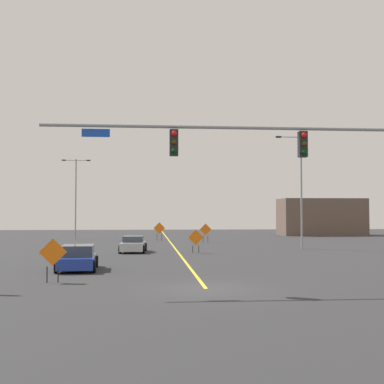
% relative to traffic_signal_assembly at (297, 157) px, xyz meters
% --- Properties ---
extents(ground, '(157.20, 157.20, 0.00)m').
position_rel_traffic_signal_assembly_xyz_m(ground, '(-3.71, 0.01, -5.29)').
color(ground, '#2D2D30').
extents(road_centre_stripe, '(0.16, 87.33, 0.01)m').
position_rel_traffic_signal_assembly_xyz_m(road_centre_stripe, '(-3.71, 43.68, -5.28)').
color(road_centre_stripe, yellow).
rests_on(road_centre_stripe, ground).
extents(traffic_signal_assembly, '(15.86, 0.44, 6.83)m').
position_rel_traffic_signal_assembly_xyz_m(traffic_signal_assembly, '(0.00, 0.00, 0.00)').
color(traffic_signal_assembly, gray).
rests_on(traffic_signal_assembly, ground).
extents(street_lamp_far_right, '(3.38, 0.24, 9.62)m').
position_rel_traffic_signal_assembly_xyz_m(street_lamp_far_right, '(-14.75, 41.43, 0.29)').
color(street_lamp_far_right, gray).
rests_on(street_lamp_far_right, ground).
extents(street_lamp_far_left, '(2.27, 0.24, 9.76)m').
position_rel_traffic_signal_assembly_xyz_m(street_lamp_far_left, '(6.92, 22.32, 0.06)').
color(street_lamp_far_left, gray).
rests_on(street_lamp_far_left, ground).
extents(construction_sign_median_far, '(1.30, 0.37, 2.07)m').
position_rel_traffic_signal_assembly_xyz_m(construction_sign_median_far, '(-4.80, 37.26, -3.98)').
color(construction_sign_median_far, orange).
rests_on(construction_sign_median_far, ground).
extents(construction_sign_right_shoulder, '(1.25, 0.07, 2.00)m').
position_rel_traffic_signal_assembly_xyz_m(construction_sign_right_shoulder, '(-0.04, 32.82, -4.02)').
color(construction_sign_right_shoulder, orange).
rests_on(construction_sign_right_shoulder, ground).
extents(construction_sign_right_lane, '(1.18, 0.21, 1.90)m').
position_rel_traffic_signal_assembly_xyz_m(construction_sign_right_lane, '(-10.11, 2.39, -4.08)').
color(construction_sign_right_lane, orange).
rests_on(construction_sign_right_lane, ground).
extents(construction_sign_left_shoulder, '(1.19, 0.16, 1.79)m').
position_rel_traffic_signal_assembly_xyz_m(construction_sign_left_shoulder, '(-2.41, 18.40, -4.18)').
color(construction_sign_left_shoulder, orange).
rests_on(construction_sign_left_shoulder, ground).
extents(car_silver_far, '(2.12, 4.01, 1.25)m').
position_rel_traffic_signal_assembly_xyz_m(car_silver_far, '(-7.19, 19.77, -4.70)').
color(car_silver_far, '#B7BABF').
rests_on(car_silver_far, ground).
extents(car_blue_approaching, '(2.23, 4.08, 1.31)m').
position_rel_traffic_signal_assembly_xyz_m(car_blue_approaching, '(-9.74, 7.33, -4.66)').
color(car_blue_approaching, '#1E389E').
rests_on(car_blue_approaching, ground).
extents(roadside_building_east, '(11.77, 5.45, 5.20)m').
position_rel_traffic_signal_assembly_xyz_m(roadside_building_east, '(18.53, 50.18, -2.69)').
color(roadside_building_east, brown).
rests_on(roadside_building_east, ground).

